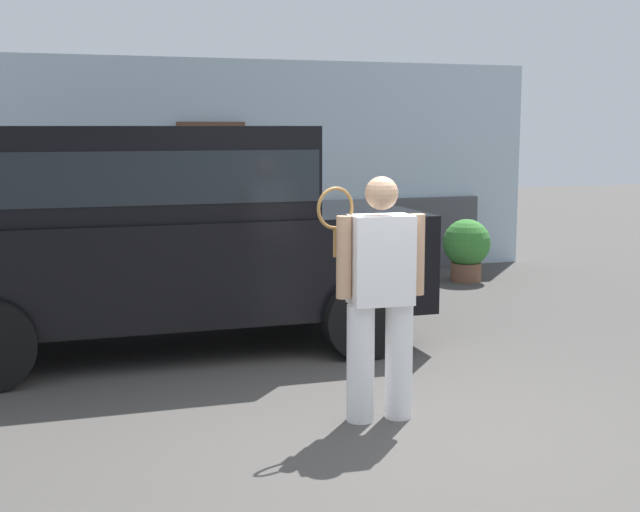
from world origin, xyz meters
The scene contains 5 objects.
ground_plane centered at (0.00, 0.00, 0.00)m, with size 40.00×40.00×0.00m, color #423F3D.
house_frontage centered at (0.00, 6.35, 1.37)m, with size 9.27×0.40×2.92m.
parked_suv centered at (-1.29, 2.89, 1.15)m, with size 4.66×2.28×2.05m.
tennis_player_man centered at (-0.16, 0.34, 0.90)m, with size 0.77×0.30×1.71m.
potted_plant_by_porch centered at (3.10, 4.99, 0.46)m, with size 0.63×0.63×0.83m.
Camera 1 is at (-2.51, -5.07, 2.05)m, focal length 48.60 mm.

